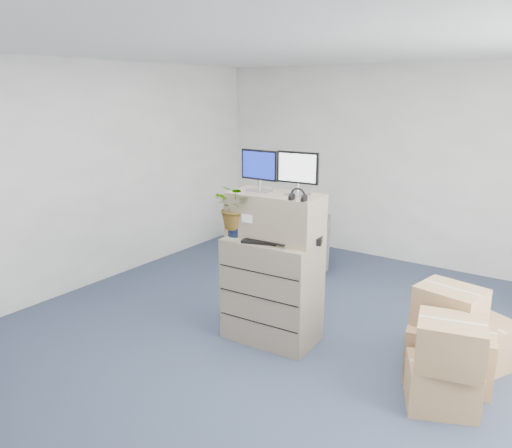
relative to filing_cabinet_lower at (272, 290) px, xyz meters
The scene contains 16 objects.
ground 0.71m from the filing_cabinet_lower, 55.96° to the right, with size 7.00×7.00×0.00m, color #29314A.
wall_back 3.24m from the filing_cabinet_lower, 84.96° to the left, with size 6.00×0.02×2.80m, color #B9B6B0.
filing_cabinet_lower is the anchor object (origin of this frame).
filing_cabinet_upper 0.74m from the filing_cabinet_lower, 93.16° to the left, with size 0.89×0.45×0.45m, color tan.
monitor_left 1.21m from the filing_cabinet_lower, 166.27° to the left, with size 0.40×0.16×0.40m.
monitor_right 1.21m from the filing_cabinet_lower, 22.39° to the left, with size 0.41×0.17×0.40m.
headphones 1.07m from the filing_cabinet_lower, 18.55° to the right, with size 0.15×0.15×0.02m, color black.
keyboard 0.54m from the filing_cabinet_lower, 81.03° to the right, with size 0.48×0.20×0.02m, color black.
mouse 0.63m from the filing_cabinet_lower, 15.55° to the right, with size 0.09×0.05×0.03m, color silver.
water_bottle 0.66m from the filing_cabinet_lower, 35.31° to the left, with size 0.07×0.07×0.25m, color #96999E.
phone_dock 0.57m from the filing_cabinet_lower, 112.78° to the left, with size 0.06×0.05×0.14m.
external_drive 0.66m from the filing_cabinet_lower, 16.67° to the left, with size 0.22×0.17×0.07m, color black.
tissue_box 0.70m from the filing_cabinet_lower, 20.72° to the left, with size 0.24×0.12×0.09m, color #3A71C8.
potted_plant 0.84m from the filing_cabinet_lower, 158.78° to the right, with size 0.43×0.47×0.43m.
office_chair 2.18m from the filing_cabinet_lower, 111.67° to the left, with size 0.77×0.72×0.79m, color #59595E.
cardboard_boxes 1.73m from the filing_cabinet_lower, ahead, with size 0.92×1.57×0.84m.
Camera 1 is at (2.21, -3.46, 2.43)m, focal length 35.00 mm.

